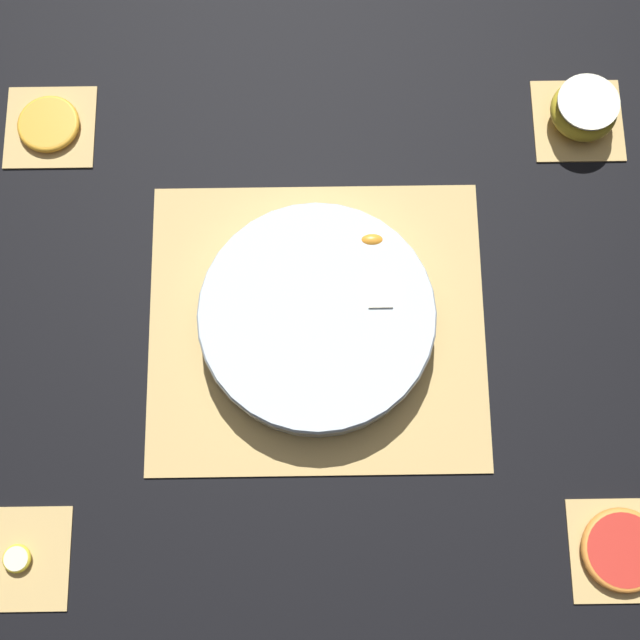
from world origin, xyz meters
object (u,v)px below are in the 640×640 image
grapefruit_slice (626,550)px  orange_slice_whole (51,124)px  apple_half (587,110)px  banana_coin_single (20,559)px  fruit_salad_bowl (320,318)px

grapefruit_slice → orange_slice_whole: bearing=-38.3°
apple_half → banana_coin_single: (0.72, 0.57, -0.02)m
fruit_salad_bowl → banana_coin_single: (0.36, 0.28, -0.03)m
fruit_salad_bowl → apple_half: 0.46m
apple_half → grapefruit_slice: bearing=90.0°
orange_slice_whole → grapefruit_slice: bearing=141.7°
fruit_salad_bowl → apple_half: bearing=-141.6°
banana_coin_single → grapefruit_slice: size_ratio=0.34×
apple_half → grapefruit_slice: apple_half is taller
fruit_salad_bowl → grapefruit_slice: 0.46m
banana_coin_single → fruit_salad_bowl: bearing=-141.8°
banana_coin_single → orange_slice_whole: bearing=-90.0°
apple_half → orange_slice_whole: (0.72, -0.00, -0.02)m
fruit_salad_bowl → apple_half: size_ratio=3.30×
fruit_salad_bowl → banana_coin_single: size_ratio=8.68×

